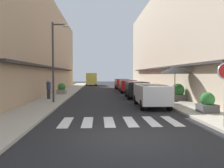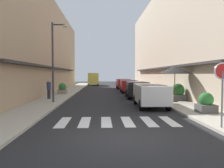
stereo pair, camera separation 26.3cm
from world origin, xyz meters
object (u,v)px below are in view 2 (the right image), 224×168
round_street_sign (223,78)px  planter_midblock (178,92)px  parked_car_distant (123,83)px  planter_corner (206,103)px  parked_car_mid (137,88)px  cafe_umbrella (175,70)px  delivery_van (93,78)px  street_lamp (55,54)px  planter_far (62,89)px  parked_car_near (150,93)px  pedestrian_walking_near (49,89)px  parked_car_far (128,85)px

round_street_sign → planter_midblock: (1.44, 8.86, -1.26)m
parked_car_distant → planter_corner: bearing=-83.6°
parked_car_mid → round_street_sign: (1.36, -11.53, 1.07)m
cafe_umbrella → planter_corner: bearing=-88.6°
parked_car_distant → delivery_van: bearing=114.1°
parked_car_distant → street_lamp: 17.49m
round_street_sign → planter_far: 17.23m
parked_car_near → round_street_sign: round_street_sign is taller
planter_midblock → round_street_sign: bearing=-99.2°
street_lamp → planter_midblock: size_ratio=4.44×
parked_car_mid → round_street_sign: round_street_sign is taller
planter_midblock → pedestrian_walking_near: bearing=172.5°
delivery_van → pedestrian_walking_near: bearing=-96.3°
planter_far → pedestrian_walking_near: size_ratio=0.70×
parked_car_distant → planter_corner: size_ratio=3.77×
parked_car_far → parked_car_near: bearing=-90.0°
parked_car_far → cafe_umbrella: 10.06m
street_lamp → planter_far: size_ratio=5.11×
parked_car_near → parked_car_mid: (0.00, 5.53, -0.00)m
parked_car_mid → planter_far: size_ratio=3.58×
parked_car_mid → parked_car_distant: bearing=90.0°
planter_far → pedestrian_walking_near: bearing=-93.4°
parked_car_mid → planter_midblock: parked_car_mid is taller
parked_car_distant → round_street_sign: 24.11m
round_street_sign → delivery_van: bearing=100.0°
parked_car_far → parked_car_mid: bearing=-90.0°
parked_car_distant → cafe_umbrella: size_ratio=1.52×
parked_car_near → parked_car_far: size_ratio=1.03×
round_street_sign → cafe_umbrella: size_ratio=0.93×
street_lamp → planter_far: 7.53m
parked_car_distant → round_street_sign: size_ratio=1.63×
parked_car_near → parked_car_far: same height
pedestrian_walking_near → round_street_sign: bearing=-75.6°
delivery_van → cafe_umbrella: 27.74m
cafe_umbrella → planter_midblock: (0.59, 0.99, -1.72)m
planter_far → planter_corner: bearing=-50.8°
parked_car_far → delivery_van: size_ratio=0.75×
street_lamp → planter_far: street_lamp is taller
cafe_umbrella → pedestrian_walking_near: cafe_umbrella is taller
cafe_umbrella → planter_far: (-9.40, 7.02, -1.82)m
cafe_umbrella → planter_midblock: size_ratio=2.04×
parked_car_near → planter_far: size_ratio=3.79×
parked_car_near → parked_car_distant: bearing=90.0°
round_street_sign → street_lamp: bearing=134.3°
street_lamp → cafe_umbrella: 8.74m
parked_car_far → planter_far: 7.68m
parked_car_near → planter_corner: (2.33, -2.77, -0.33)m
parked_car_far → street_lamp: (-6.45, -9.56, 2.65)m
parked_car_near → cafe_umbrella: size_ratio=1.61×
parked_car_mid → planter_far: bearing=155.0°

